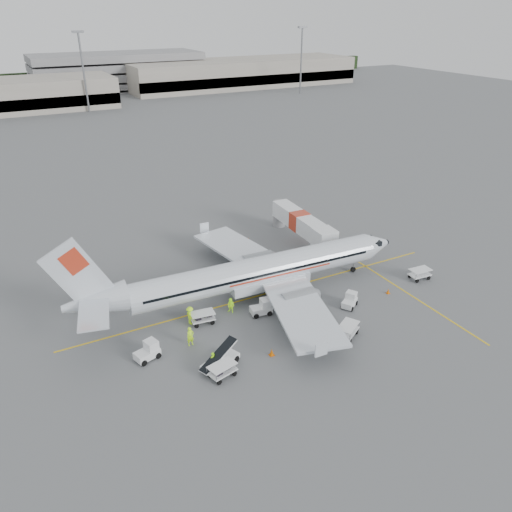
% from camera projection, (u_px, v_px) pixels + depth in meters
% --- Properties ---
extents(ground, '(360.00, 360.00, 0.00)m').
position_uv_depth(ground, '(265.00, 294.00, 54.69)').
color(ground, '#56595B').
extents(stripe_lead, '(44.00, 0.20, 0.01)m').
position_uv_depth(stripe_lead, '(265.00, 294.00, 54.68)').
color(stripe_lead, yellow).
rests_on(stripe_lead, ground).
extents(stripe_cross, '(0.20, 20.00, 0.01)m').
position_uv_depth(stripe_cross, '(412.00, 296.00, 54.26)').
color(stripe_cross, yellow).
rests_on(stripe_cross, ground).
extents(terminal_east, '(90.00, 26.00, 10.00)m').
position_uv_depth(terminal_east, '(242.00, 73.00, 196.32)').
color(terminal_east, gray).
rests_on(terminal_east, ground).
extents(parking_garage, '(62.00, 24.00, 14.00)m').
position_uv_depth(parking_garage, '(118.00, 70.00, 188.33)').
color(parking_garage, slate).
rests_on(parking_garage, ground).
extents(treeline, '(300.00, 3.00, 6.00)m').
position_uv_depth(treeline, '(44.00, 80.00, 191.44)').
color(treeline, black).
rests_on(treeline, ground).
extents(mast_center, '(3.20, 1.20, 22.00)m').
position_uv_depth(mast_center, '(84.00, 73.00, 144.98)').
color(mast_center, slate).
rests_on(mast_center, ground).
extents(mast_east, '(3.20, 1.20, 22.00)m').
position_uv_depth(mast_east, '(301.00, 61.00, 176.54)').
color(mast_east, slate).
rests_on(mast_east, ground).
extents(aircraft, '(38.19, 30.60, 10.17)m').
position_uv_depth(aircraft, '(259.00, 253.00, 52.26)').
color(aircraft, silver).
rests_on(aircraft, ground).
extents(jet_bridge, '(3.49, 15.29, 3.99)m').
position_uv_depth(jet_bridge, '(299.00, 227.00, 66.31)').
color(jet_bridge, white).
rests_on(jet_bridge, ground).
extents(belt_loader, '(5.09, 3.48, 2.58)m').
position_uv_depth(belt_loader, '(220.00, 354.00, 43.19)').
color(belt_loader, white).
rests_on(belt_loader, ground).
extents(tug_fore, '(2.28, 2.03, 1.53)m').
position_uv_depth(tug_fore, '(349.00, 300.00, 52.06)').
color(tug_fore, white).
rests_on(tug_fore, ground).
extents(tug_mid, '(2.29, 1.52, 1.65)m').
position_uv_depth(tug_mid, '(261.00, 307.00, 50.77)').
color(tug_mid, white).
rests_on(tug_mid, ground).
extents(tug_aft, '(2.46, 1.82, 1.69)m').
position_uv_depth(tug_aft, '(147.00, 351.00, 44.26)').
color(tug_aft, white).
rests_on(tug_aft, ground).
extents(cart_loaded_a, '(2.66, 1.95, 1.24)m').
position_uv_depth(cart_loaded_a, '(222.00, 371.00, 42.23)').
color(cart_loaded_a, white).
rests_on(cart_loaded_a, ground).
extents(cart_loaded_b, '(2.50, 1.66, 1.22)m').
position_uv_depth(cart_loaded_b, '(203.00, 318.00, 49.42)').
color(cart_loaded_b, white).
rests_on(cart_loaded_b, ground).
extents(cart_empty_a, '(2.91, 2.56, 1.31)m').
position_uv_depth(cart_empty_a, '(348.00, 331.00, 47.39)').
color(cart_empty_a, white).
rests_on(cart_empty_a, ground).
extents(cart_empty_b, '(2.51, 1.58, 1.26)m').
position_uv_depth(cart_empty_b, '(420.00, 274.00, 57.48)').
color(cart_empty_b, white).
rests_on(cart_empty_b, ground).
extents(cone_nose, '(0.37, 0.37, 0.60)m').
position_uv_depth(cone_nose, '(388.00, 291.00, 54.69)').
color(cone_nose, '#E15E02').
rests_on(cone_nose, ground).
extents(cone_port, '(0.35, 0.35, 0.57)m').
position_uv_depth(cone_port, '(248.00, 239.00, 66.90)').
color(cone_port, '#E15E02').
rests_on(cone_port, ground).
extents(cone_stbd, '(0.44, 0.44, 0.71)m').
position_uv_depth(cone_stbd, '(272.00, 352.00, 44.94)').
color(cone_stbd, '#E15E02').
rests_on(cone_stbd, ground).
extents(crew_a, '(0.75, 0.53, 1.93)m').
position_uv_depth(crew_a, '(190.00, 336.00, 46.04)').
color(crew_a, '#B8FC18').
rests_on(crew_a, ground).
extents(crew_b, '(0.95, 1.01, 1.64)m').
position_uv_depth(crew_b, '(231.00, 306.00, 51.06)').
color(crew_b, '#B8FC18').
rests_on(crew_b, ground).
extents(crew_c, '(0.82, 1.30, 1.92)m').
position_uv_depth(crew_c, '(190.00, 315.00, 49.19)').
color(crew_c, '#B8FC18').
rests_on(crew_c, ground).
extents(crew_d, '(1.02, 0.65, 1.61)m').
position_uv_depth(crew_d, '(213.00, 360.00, 43.19)').
color(crew_d, '#B8FC18').
rests_on(crew_d, ground).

